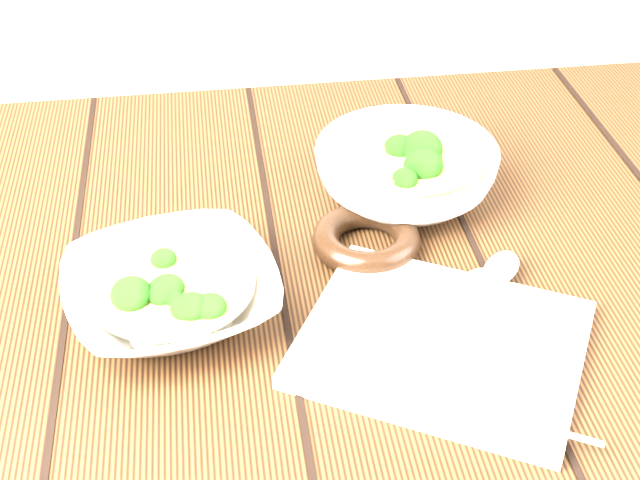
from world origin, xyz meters
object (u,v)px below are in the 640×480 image
(soup_bowl_front, at_px, (172,292))
(soup_bowl_back, at_px, (405,171))
(table, at_px, (302,364))
(trivet, at_px, (366,239))
(napkin, at_px, (442,344))

(soup_bowl_front, height_order, soup_bowl_back, soup_bowl_back)
(table, relative_size, soup_bowl_back, 5.07)
(trivet, relative_size, napkin, 0.46)
(trivet, distance_m, napkin, 0.15)
(soup_bowl_front, relative_size, soup_bowl_back, 0.96)
(soup_bowl_back, bearing_deg, soup_bowl_front, -147.77)
(soup_bowl_back, height_order, trivet, soup_bowl_back)
(soup_bowl_back, relative_size, trivet, 2.18)
(table, distance_m, soup_bowl_back, 0.23)
(trivet, bearing_deg, soup_bowl_front, -160.14)
(soup_bowl_back, xyz_separation_m, napkin, (-0.02, -0.24, -0.03))
(trivet, xyz_separation_m, napkin, (0.04, -0.15, -0.01))
(soup_bowl_back, relative_size, napkin, 1.00)
(soup_bowl_front, bearing_deg, soup_bowl_back, 32.23)
(soup_bowl_front, distance_m, soup_bowl_back, 0.30)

